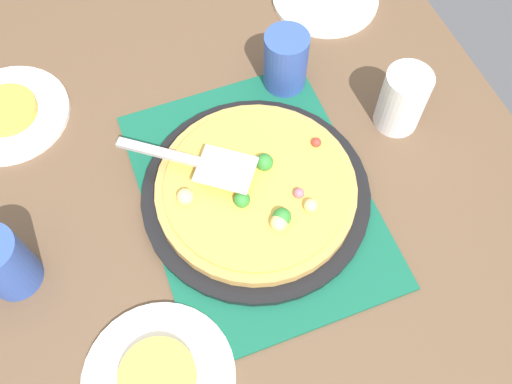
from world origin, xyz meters
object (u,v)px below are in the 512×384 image
at_px(cup_corner, 286,61).
at_px(pizza, 256,189).
at_px(pizza_pan, 256,194).
at_px(plate_far_right, 9,114).
at_px(plate_near_left, 159,378).
at_px(cup_far, 402,100).
at_px(cup_near, 3,261).
at_px(served_slice_right, 6,110).
at_px(pizza_server, 197,162).
at_px(served_slice_left, 157,377).

bearing_deg(cup_corner, pizza, 147.21).
bearing_deg(pizza_pan, plate_far_right, 48.73).
height_order(plate_near_left, cup_far, cup_far).
bearing_deg(cup_near, served_slice_right, -6.42).
distance_m(served_slice_right, pizza_server, 0.39).
relative_size(pizza_pan, cup_corner, 3.17).
bearing_deg(plate_far_right, pizza, -131.39).
bearing_deg(pizza, cup_corner, -32.79).
distance_m(plate_near_left, plate_far_right, 0.56).
bearing_deg(plate_far_right, cup_near, 173.58).
bearing_deg(pizza_server, pizza, -127.63).
xyz_separation_m(pizza_pan, cup_far, (0.06, -0.29, 0.05)).
bearing_deg(cup_near, cup_far, -85.33).
bearing_deg(served_slice_left, pizza_server, -28.61).
bearing_deg(cup_corner, pizza_pan, 147.07).
relative_size(plate_near_left, pizza_server, 1.05).
distance_m(pizza_pan, served_slice_left, 0.32).
height_order(pizza_pan, pizza, pizza).
distance_m(pizza_pan, plate_far_right, 0.48).
bearing_deg(pizza_server, cup_near, 99.82).
distance_m(pizza, plate_far_right, 0.48).
height_order(pizza, cup_near, cup_near).
relative_size(plate_near_left, served_slice_right, 2.00).
height_order(plate_near_left, plate_far_right, same).
bearing_deg(pizza, plate_far_right, 48.61).
distance_m(pizza_pan, pizza_server, 0.11).
distance_m(plate_far_right, cup_corner, 0.51).
relative_size(served_slice_right, pizza_server, 0.52).
bearing_deg(cup_corner, plate_near_left, 139.74).
relative_size(plate_near_left, served_slice_left, 2.00).
relative_size(pizza, plate_near_left, 1.50).
relative_size(cup_far, pizza_server, 0.57).
height_order(pizza_pan, plate_far_right, pizza_pan).
height_order(served_slice_right, pizza_server, pizza_server).
bearing_deg(pizza_pan, cup_far, -78.45).
xyz_separation_m(plate_far_right, cup_corner, (-0.11, -0.50, 0.06)).
relative_size(pizza_pan, pizza, 1.15).
xyz_separation_m(pizza, cup_near, (0.00, 0.40, 0.03)).
height_order(plate_near_left, cup_near, cup_near).
height_order(pizza_pan, cup_near, cup_near).
xyz_separation_m(pizza, cup_far, (0.06, -0.29, 0.03)).
relative_size(served_slice_right, cup_far, 0.92).
relative_size(plate_far_right, cup_far, 1.83).
height_order(cup_corner, pizza_server, cup_corner).
bearing_deg(cup_near, pizza_server, -80.18).
xyz_separation_m(pizza, pizza_server, (0.06, 0.08, 0.04)).
bearing_deg(cup_far, cup_corner, 45.99).
bearing_deg(pizza_server, pizza_pan, -126.98).
bearing_deg(pizza, cup_near, 89.31).
bearing_deg(cup_near, plate_far_right, -6.42).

